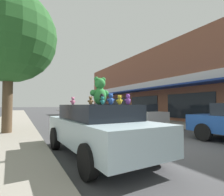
# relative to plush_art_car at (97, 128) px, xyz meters

# --- Properties ---
(ground_plane) EXTENTS (260.00, 260.00, 0.00)m
(ground_plane) POSITION_rel_plush_art_car_xyz_m (2.85, -0.26, -0.81)
(ground_plane) COLOR #424244
(storefront_row) EXTENTS (12.35, 33.93, 7.25)m
(storefront_row) POSITION_rel_plush_art_car_xyz_m (15.03, 7.31, 2.81)
(storefront_row) COLOR brown
(storefront_row) RESTS_ON ground_plane
(plush_art_car) EXTENTS (2.16, 4.62, 1.49)m
(plush_art_car) POSITION_rel_plush_art_car_xyz_m (0.00, 0.00, 0.00)
(plush_art_car) COLOR #ADC6D1
(plush_art_car) RESTS_ON ground_plane
(teddy_bear_giant) EXTENTS (0.63, 0.39, 0.85)m
(teddy_bear_giant) POSITION_rel_plush_art_car_xyz_m (0.13, 0.12, 1.09)
(teddy_bear_giant) COLOR green
(teddy_bear_giant) RESTS_ON plush_art_car
(teddy_bear_blue) EXTENTS (0.26, 0.16, 0.35)m
(teddy_bear_blue) POSITION_rel_plush_art_car_xyz_m (0.41, -0.07, 0.84)
(teddy_bear_blue) COLOR blue
(teddy_bear_blue) RESTS_ON plush_art_car
(teddy_bear_yellow) EXTENTS (0.21, 0.14, 0.28)m
(teddy_bear_yellow) POSITION_rel_plush_art_car_xyz_m (0.56, -0.35, 0.81)
(teddy_bear_yellow) COLOR yellow
(teddy_bear_yellow) RESTS_ON plush_art_car
(teddy_bear_black) EXTENTS (0.21, 0.20, 0.31)m
(teddy_bear_black) POSITION_rel_plush_art_car_xyz_m (-0.01, -0.34, 0.82)
(teddy_bear_black) COLOR black
(teddy_bear_black) RESTS_ON plush_art_car
(teddy_bear_teal) EXTENTS (0.17, 0.11, 0.22)m
(teddy_bear_teal) POSITION_rel_plush_art_car_xyz_m (-0.04, -0.45, 0.78)
(teddy_bear_teal) COLOR teal
(teddy_bear_teal) RESTS_ON plush_art_car
(teddy_bear_purple) EXTENTS (0.21, 0.14, 0.28)m
(teddy_bear_purple) POSITION_rel_plush_art_car_xyz_m (0.42, -1.00, 0.81)
(teddy_bear_purple) COLOR purple
(teddy_bear_purple) RESTS_ON plush_art_car
(teddy_bear_brown) EXTENTS (0.23, 0.17, 0.30)m
(teddy_bear_brown) POSITION_rel_plush_art_car_xyz_m (0.19, 1.07, 0.82)
(teddy_bear_brown) COLOR olive
(teddy_bear_brown) RESTS_ON plush_art_car
(teddy_bear_pink) EXTENTS (0.19, 0.13, 0.26)m
(teddy_bear_pink) POSITION_rel_plush_art_car_xyz_m (-0.50, 0.86, 0.80)
(teddy_bear_pink) COLOR pink
(teddy_bear_pink) RESTS_ON plush_art_car
(parked_car_far_center) EXTENTS (1.98, 4.39, 1.49)m
(parked_car_far_center) POSITION_rel_plush_art_car_xyz_m (5.62, 5.66, 0.00)
(parked_car_far_center) COLOR #B7B7BC
(parked_car_far_center) RESTS_ON ground_plane
(parked_car_far_right) EXTENTS (2.08, 4.04, 1.59)m
(parked_car_far_right) POSITION_rel_plush_art_car_xyz_m (5.62, 11.79, 0.06)
(parked_car_far_right) COLOR silver
(parked_car_far_right) RESTS_ON ground_plane
(street_tree) EXTENTS (4.53, 4.53, 6.97)m
(street_tree) POSITION_rel_plush_art_car_xyz_m (-2.58, 5.02, 4.02)
(street_tree) COLOR brown
(street_tree) RESTS_ON sidewalk_near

